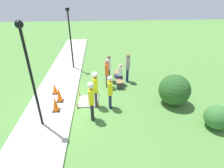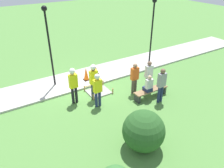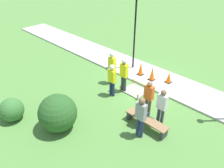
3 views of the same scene
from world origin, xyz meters
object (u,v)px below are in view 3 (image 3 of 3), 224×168
at_px(traffic_cone_far_patch, 152,74).
at_px(worker_trainee, 124,72).
at_px(worker_assistant, 112,78).
at_px(bystander_in_white_shirt, 141,115).
at_px(lamppost_near, 135,23).
at_px(worker_supervisor, 112,65).
at_px(traffic_cone_near_patch, 169,78).
at_px(bystander_in_gray_shirt, 162,106).
at_px(park_bench, 146,121).
at_px(traffic_cone_sidewalk_edge, 141,69).
at_px(person_seated_on_bench, 142,110).
at_px(bystander_in_orange_shirt, 149,96).

distance_m(traffic_cone_far_patch, worker_trainee, 2.06).
relative_size(worker_assistant, bystander_in_white_shirt, 0.95).
bearing_deg(worker_trainee, lamppost_near, -61.01).
bearing_deg(worker_supervisor, worker_assistant, 134.31).
bearing_deg(lamppost_near, traffic_cone_near_patch, 179.29).
distance_m(traffic_cone_far_patch, lamppost_near, 2.99).
height_order(traffic_cone_near_patch, bystander_in_gray_shirt, bystander_in_gray_shirt).
relative_size(traffic_cone_near_patch, park_bench, 0.31).
xyz_separation_m(traffic_cone_sidewalk_edge, bystander_in_white_shirt, (-3.01, 3.92, 0.57)).
bearing_deg(traffic_cone_far_patch, person_seated_on_bench, 118.86).
height_order(person_seated_on_bench, worker_assistant, worker_assistant).
bearing_deg(bystander_in_orange_shirt, worker_supervisor, -15.17).
distance_m(traffic_cone_far_patch, worker_supervisor, 2.36).
bearing_deg(bystander_in_gray_shirt, traffic_cone_sidewalk_edge, -40.77).
bearing_deg(traffic_cone_sidewalk_edge, bystander_in_gray_shirt, 139.23).
xyz_separation_m(traffic_cone_near_patch, worker_assistant, (1.46, 2.99, 0.64)).
height_order(traffic_cone_far_patch, person_seated_on_bench, person_seated_on_bench).
distance_m(worker_supervisor, worker_assistant, 1.21).
distance_m(bystander_in_gray_shirt, bystander_in_white_shirt, 1.18).
relative_size(traffic_cone_far_patch, park_bench, 0.41).
bearing_deg(park_bench, worker_trainee, -29.02).
relative_size(park_bench, bystander_in_gray_shirt, 1.11).
bearing_deg(lamppost_near, traffic_cone_far_patch, 165.92).
relative_size(worker_trainee, bystander_in_orange_shirt, 1.10).
bearing_deg(bystander_in_orange_shirt, bystander_in_white_shirt, 114.28).
bearing_deg(traffic_cone_near_patch, worker_trainee, 60.57).
height_order(traffic_cone_sidewalk_edge, park_bench, traffic_cone_sidewalk_edge).
relative_size(person_seated_on_bench, worker_trainee, 0.47).
bearing_deg(bystander_in_gray_shirt, traffic_cone_near_patch, -64.01).
bearing_deg(person_seated_on_bench, traffic_cone_sidewalk_edge, -51.60).
distance_m(traffic_cone_sidewalk_edge, bystander_in_orange_shirt, 3.56).
distance_m(traffic_cone_near_patch, bystander_in_orange_shirt, 3.10).
bearing_deg(worker_supervisor, bystander_in_white_shirt, 149.28).
bearing_deg(bystander_in_orange_shirt, traffic_cone_far_patch, -58.33).
bearing_deg(traffic_cone_sidewalk_edge, lamppost_near, -24.00).
distance_m(traffic_cone_near_patch, park_bench, 3.92).
height_order(person_seated_on_bench, worker_trainee, worker_trainee).
xyz_separation_m(worker_supervisor, bystander_in_white_shirt, (-3.65, 2.17, -0.09)).
xyz_separation_m(traffic_cone_far_patch, traffic_cone_sidewalk_edge, (0.83, -0.03, -0.02)).
xyz_separation_m(traffic_cone_near_patch, bystander_in_white_shirt, (-1.34, 4.30, 0.66)).
relative_size(worker_supervisor, bystander_in_orange_shirt, 1.09).
xyz_separation_m(park_bench, worker_trainee, (2.55, -1.41, 0.83)).
bearing_deg(person_seated_on_bench, worker_assistant, -17.26).
relative_size(worker_assistant, bystander_in_orange_shirt, 1.01).
bearing_deg(lamppost_near, bystander_in_white_shirt, 132.26).
relative_size(traffic_cone_far_patch, person_seated_on_bench, 0.89).
bearing_deg(traffic_cone_sidewalk_edge, person_seated_on_bench, 128.40).
height_order(worker_assistant, lamppost_near, lamppost_near).
distance_m(worker_trainee, bystander_in_white_shirt, 3.31).
bearing_deg(worker_trainee, person_seated_on_bench, 147.69).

